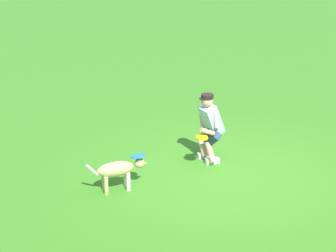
{
  "coord_description": "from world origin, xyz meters",
  "views": [
    {
      "loc": [
        3.47,
        7.79,
        4.24
      ],
      "look_at": [
        0.97,
        -0.37,
        0.9
      ],
      "focal_mm": 57.91,
      "sensor_mm": 36.0,
      "label": 1
    }
  ],
  "objects_px": {
    "person": "(209,125)",
    "frisbee_held": "(202,137)",
    "dog": "(119,170)",
    "frisbee_flying": "(138,156)"
  },
  "relations": [
    {
      "from": "person",
      "to": "frisbee_held",
      "type": "bearing_deg",
      "value": 38.35
    },
    {
      "from": "person",
      "to": "dog",
      "type": "bearing_deg",
      "value": 8.59
    },
    {
      "from": "frisbee_held",
      "to": "person",
      "type": "bearing_deg",
      "value": -131.1
    },
    {
      "from": "frisbee_flying",
      "to": "frisbee_held",
      "type": "distance_m",
      "value": 1.27
    },
    {
      "from": "frisbee_flying",
      "to": "frisbee_held",
      "type": "height_order",
      "value": "frisbee_held"
    },
    {
      "from": "dog",
      "to": "frisbee_held",
      "type": "relative_size",
      "value": 4.6
    },
    {
      "from": "dog",
      "to": "frisbee_flying",
      "type": "height_order",
      "value": "frisbee_flying"
    },
    {
      "from": "dog",
      "to": "frisbee_flying",
      "type": "bearing_deg",
      "value": -1.26
    },
    {
      "from": "person",
      "to": "frisbee_held",
      "type": "relative_size",
      "value": 5.74
    },
    {
      "from": "person",
      "to": "dog",
      "type": "relative_size",
      "value": 1.25
    }
  ]
}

